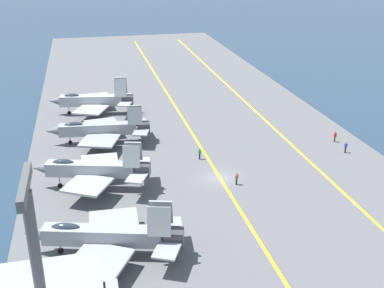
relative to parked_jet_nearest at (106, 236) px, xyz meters
The scene contains 12 objects.
ground_plane 21.22m from the parked_jet_nearest, 48.39° to the right, with size 2000.00×2000.00×0.00m, color #23384C.
carrier_deck 21.20m from the parked_jet_nearest, 48.39° to the right, with size 217.83×51.08×0.40m, color #565659.
deck_stripe_foul_line 32.98m from the parked_jet_nearest, 64.85° to the right, with size 196.05×0.36×0.01m, color yellow.
deck_stripe_centerline 21.18m from the parked_jet_nearest, 48.39° to the right, with size 196.05×0.36×0.01m, color yellow.
parked_jet_nearest is the anchor object (origin of this frame).
parked_jet_second 14.70m from the parked_jet_nearest, ahead, with size 12.12×15.24×6.31m.
parked_jet_third 29.92m from the parked_jet_nearest, ahead, with size 13.19×16.17×5.79m.
parked_jet_fourth 44.18m from the parked_jet_nearest, ahead, with size 13.22×15.29×6.71m.
crew_red_vest 42.96m from the parked_jet_nearest, 59.14° to the right, with size 0.30×0.40×1.75m.
crew_blue_vest 40.49m from the parked_jet_nearest, 63.91° to the right, with size 0.28×0.40×1.76m.
crew_brown_vest 20.91m from the parked_jet_nearest, 56.12° to the right, with size 0.42×0.46×1.68m.
crew_green_vest 25.07m from the parked_jet_nearest, 35.47° to the right, with size 0.28×0.39×1.76m.
Camera 1 is at (-55.30, 16.47, 29.54)m, focal length 45.00 mm.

